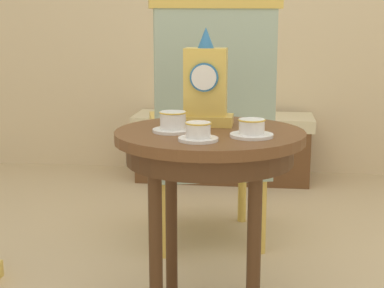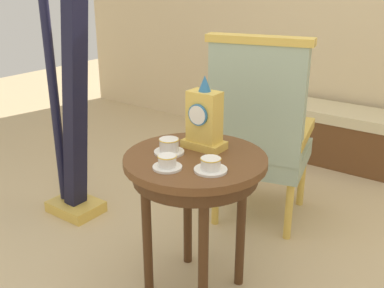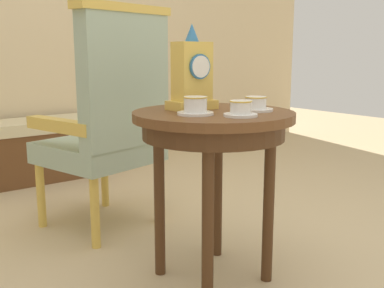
# 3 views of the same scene
# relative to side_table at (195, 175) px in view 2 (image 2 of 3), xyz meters

# --- Properties ---
(ground_plane) EXTENTS (10.00, 10.00, 0.00)m
(ground_plane) POSITION_rel_side_table_xyz_m (0.02, 0.00, -0.60)
(ground_plane) COLOR tan
(side_table) EXTENTS (0.63, 0.63, 0.69)m
(side_table) POSITION_rel_side_table_xyz_m (0.00, 0.00, 0.00)
(side_table) COLOR brown
(side_table) RESTS_ON ground
(teacup_left) EXTENTS (0.13, 0.13, 0.07)m
(teacup_left) POSITION_rel_side_table_xyz_m (-0.12, -0.03, 0.12)
(teacup_left) COLOR white
(teacup_left) RESTS_ON side_table
(teacup_right) EXTENTS (0.12, 0.12, 0.06)m
(teacup_right) POSITION_rel_side_table_xyz_m (-0.02, -0.17, 0.11)
(teacup_right) COLOR white
(teacup_right) RESTS_ON side_table
(teacup_center) EXTENTS (0.14, 0.14, 0.06)m
(teacup_center) POSITION_rel_side_table_xyz_m (0.14, -0.09, 0.11)
(teacup_center) COLOR white
(teacup_center) RESTS_ON side_table
(mantel_clock) EXTENTS (0.19, 0.11, 0.34)m
(mantel_clock) POSITION_rel_side_table_xyz_m (-0.03, 0.11, 0.22)
(mantel_clock) COLOR gold
(mantel_clock) RESTS_ON side_table
(armchair) EXTENTS (0.65, 0.64, 1.14)m
(armchair) POSITION_rel_side_table_xyz_m (-0.07, 0.73, -0.01)
(armchair) COLOR #9EB299
(armchair) RESTS_ON ground
(harp) EXTENTS (0.40, 0.24, 1.82)m
(harp) POSITION_rel_side_table_xyz_m (-1.02, 0.16, 0.13)
(harp) COLOR gold
(harp) RESTS_ON ground
(window_bench) EXTENTS (1.19, 0.40, 0.44)m
(window_bench) POSITION_rel_side_table_xyz_m (-0.10, 1.95, -0.38)
(window_bench) COLOR beige
(window_bench) RESTS_ON ground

